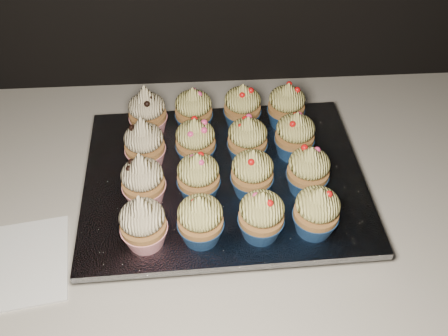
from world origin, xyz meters
name	(u,v)px	position (x,y,z in m)	size (l,w,h in m)	color
cabinet	(225,331)	(0.00, 1.70, 0.43)	(2.40, 0.60, 0.86)	black
worktop	(225,199)	(0.00, 1.70, 0.88)	(2.44, 0.64, 0.04)	beige
napkin	(15,265)	(-0.30, 1.58, 0.90)	(0.15, 0.15, 0.00)	white
baking_tray	(224,185)	(0.00, 1.70, 0.91)	(0.40, 0.30, 0.02)	black
foil_lining	(224,178)	(0.00, 1.70, 0.93)	(0.43, 0.33, 0.01)	silver
cupcake_0	(143,223)	(-0.12, 1.58, 0.97)	(0.06, 0.06, 0.10)	red
cupcake_1	(200,220)	(-0.04, 1.59, 0.97)	(0.06, 0.06, 0.08)	navy
cupcake_2	(261,216)	(0.04, 1.59, 0.97)	(0.06, 0.06, 0.08)	navy
cupcake_3	(316,212)	(0.12, 1.59, 0.97)	(0.06, 0.06, 0.08)	navy
cupcake_4	(143,181)	(-0.12, 1.66, 0.97)	(0.06, 0.06, 0.10)	red
cupcake_5	(198,177)	(-0.04, 1.66, 0.97)	(0.06, 0.06, 0.08)	navy
cupcake_6	(252,173)	(0.04, 1.67, 0.97)	(0.06, 0.06, 0.08)	navy
cupcake_7	(308,171)	(0.12, 1.67, 0.97)	(0.06, 0.06, 0.08)	navy
cupcake_8	(144,144)	(-0.12, 1.74, 0.97)	(0.06, 0.06, 0.10)	red
cupcake_9	(196,142)	(-0.04, 1.74, 0.97)	(0.06, 0.06, 0.08)	navy
cupcake_10	(247,140)	(0.04, 1.74, 0.97)	(0.06, 0.06, 0.08)	navy
cupcake_11	(295,136)	(0.11, 1.75, 0.97)	(0.06, 0.06, 0.08)	navy
cupcake_12	(147,112)	(-0.12, 1.81, 0.97)	(0.06, 0.06, 0.10)	red
cupcake_13	(194,111)	(-0.05, 1.82, 0.97)	(0.06, 0.06, 0.08)	navy
cupcake_14	(242,107)	(0.04, 1.82, 0.97)	(0.06, 0.06, 0.08)	navy
cupcake_15	(286,106)	(0.11, 1.82, 0.97)	(0.06, 0.06, 0.08)	navy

